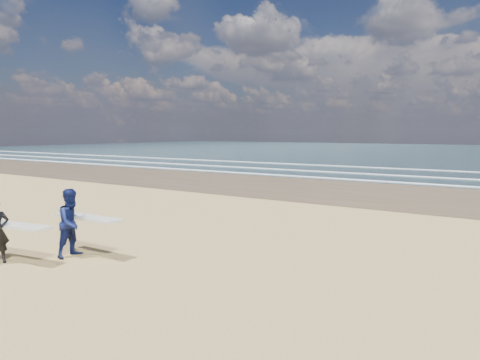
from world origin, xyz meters
The scene contains 1 object.
surfer_far centered at (1.62, 0.63, 0.93)m, with size 2.21×1.08×1.84m.
Camera 1 is at (11.54, -6.44, 3.34)m, focal length 32.00 mm.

